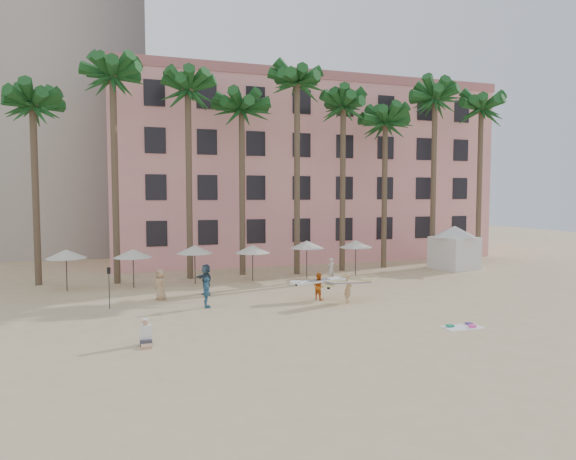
% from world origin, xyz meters
% --- Properties ---
extents(ground, '(120.00, 120.00, 0.00)m').
position_xyz_m(ground, '(0.00, 0.00, 0.00)').
color(ground, '#D1B789').
rests_on(ground, ground).
extents(pink_hotel, '(35.00, 14.00, 16.00)m').
position_xyz_m(pink_hotel, '(7.00, 26.00, 8.00)').
color(pink_hotel, '#F6A396').
rests_on(pink_hotel, ground).
extents(grey_tower, '(22.00, 18.00, 50.00)m').
position_xyz_m(grey_tower, '(-18.00, 38.00, 25.00)').
color(grey_tower, '#A89E8E').
rests_on(grey_tower, ground).
extents(palm_row, '(44.40, 5.40, 16.30)m').
position_xyz_m(palm_row, '(0.51, 15.00, 12.97)').
color(palm_row, brown).
rests_on(palm_row, ground).
extents(umbrella_row, '(22.50, 2.70, 2.73)m').
position_xyz_m(umbrella_row, '(-3.00, 12.50, 2.33)').
color(umbrella_row, '#332B23').
rests_on(umbrella_row, ground).
extents(cabana, '(5.32, 5.32, 3.50)m').
position_xyz_m(cabana, '(16.07, 13.00, 2.07)').
color(cabana, silver).
rests_on(cabana, ground).
extents(beach_towel, '(1.82, 1.03, 0.14)m').
position_xyz_m(beach_towel, '(4.91, -2.72, 0.03)').
color(beach_towel, white).
rests_on(beach_towel, ground).
extents(carrier_yellow, '(3.07, 1.72, 1.66)m').
position_xyz_m(carrier_yellow, '(2.23, 3.81, 0.95)').
color(carrier_yellow, tan).
rests_on(carrier_yellow, ground).
extents(carrier_white, '(2.75, 0.94, 1.55)m').
position_xyz_m(carrier_white, '(0.99, 5.11, 0.85)').
color(carrier_white, '#D66116').
rests_on(carrier_white, ground).
extents(beachgoers, '(12.73, 6.72, 1.88)m').
position_xyz_m(beachgoers, '(-4.81, 7.96, 0.89)').
color(beachgoers, '#BDB4A7').
rests_on(beachgoers, ground).
extents(paddle, '(0.18, 0.04, 2.23)m').
position_xyz_m(paddle, '(-10.42, 6.40, 1.41)').
color(paddle, black).
rests_on(paddle, ground).
extents(seated_man, '(0.47, 0.82, 1.06)m').
position_xyz_m(seated_man, '(-8.97, -1.00, 0.37)').
color(seated_man, '#3F3F4C').
rests_on(seated_man, ground).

